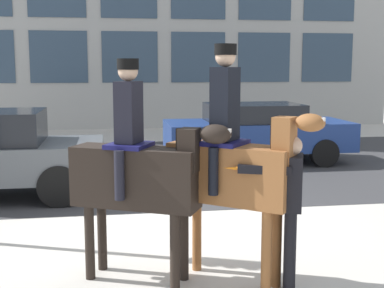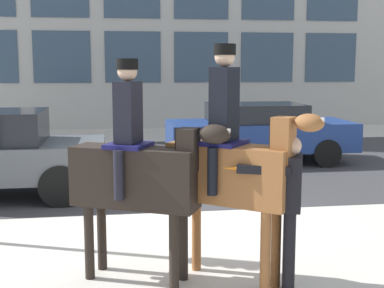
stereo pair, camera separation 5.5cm
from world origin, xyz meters
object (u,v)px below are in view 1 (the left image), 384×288
Objects in this scene: mounted_horse_companion at (233,166)px; pedestrian_bystander at (290,202)px; mounted_horse_lead at (138,171)px; street_car_far_lane at (256,131)px.

pedestrian_bystander is at bearing 6.18° from mounted_horse_companion.
mounted_horse_lead is at bearing -156.10° from mounted_horse_companion.
mounted_horse_companion is 1.56× the size of pedestrian_bystander.
mounted_horse_companion is at bearing -107.74° from street_car_far_lane.
street_car_far_lane is at bearing 91.13° from mounted_horse_lead.
mounted_horse_companion reaches higher than street_car_far_lane.
mounted_horse_companion is at bearing 12.07° from mounted_horse_lead.
mounted_horse_companion is 0.58× the size of street_car_far_lane.
mounted_horse_companion reaches higher than pedestrian_bystander.
street_car_far_lane is (2.37, 7.40, -0.55)m from mounted_horse_companion.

